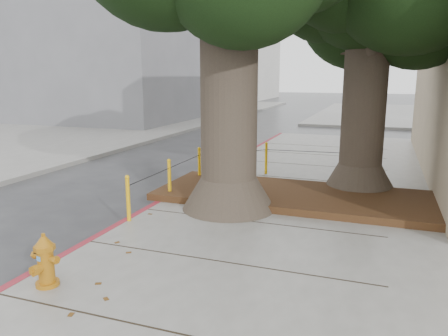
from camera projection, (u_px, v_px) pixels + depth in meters
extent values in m
plane|color=#28282B|center=(191.00, 265.00, 7.08)|extent=(140.00, 140.00, 0.00)
cube|color=slate|center=(429.00, 115.00, 32.61)|extent=(16.00, 20.00, 0.15)
cube|color=slate|center=(10.00, 137.00, 20.93)|extent=(14.00, 60.00, 0.15)
cube|color=maroon|center=(156.00, 206.00, 10.03)|extent=(0.14, 26.00, 0.16)
cube|color=black|center=(293.00, 196.00, 10.31)|extent=(6.40, 2.60, 0.16)
cube|color=slate|center=(124.00, 32.00, 31.05)|extent=(12.00, 16.00, 12.00)
cube|color=silver|center=(215.00, 37.00, 52.53)|extent=(12.00, 18.00, 15.00)
cone|color=#4C3F33|center=(229.00, 193.00, 9.55)|extent=(2.04, 2.04, 0.70)
cylinder|color=#4C3F33|center=(229.00, 99.00, 9.12)|extent=(1.20, 1.20, 4.22)
cone|color=#4C3F33|center=(359.00, 177.00, 10.98)|extent=(1.77, 1.77, 0.70)
cylinder|color=#4C3F33|center=(364.00, 104.00, 10.59)|extent=(1.04, 1.04, 3.84)
cylinder|color=#EDAD0D|center=(128.00, 199.00, 8.69)|extent=(0.08, 0.08, 0.90)
sphere|color=#EDAD0D|center=(127.00, 177.00, 8.59)|extent=(0.09, 0.09, 0.09)
cylinder|color=#EDAD0D|center=(169.00, 179.00, 10.34)|extent=(0.08, 0.08, 0.90)
sphere|color=#EDAD0D|center=(169.00, 161.00, 10.25)|extent=(0.09, 0.09, 0.09)
cylinder|color=#EDAD0D|center=(199.00, 165.00, 11.99)|extent=(0.08, 0.08, 0.90)
sphere|color=#EDAD0D|center=(199.00, 149.00, 11.90)|extent=(0.09, 0.09, 0.09)
cylinder|color=#EDAD0D|center=(266.00, 159.00, 12.87)|extent=(0.08, 0.08, 0.90)
sphere|color=#EDAD0D|center=(266.00, 144.00, 12.78)|extent=(0.09, 0.09, 0.09)
cylinder|color=#EDAD0D|center=(343.00, 162.00, 12.32)|extent=(0.08, 0.08, 0.90)
sphere|color=#EDAD0D|center=(344.00, 147.00, 12.22)|extent=(0.09, 0.09, 0.09)
cylinder|color=black|center=(150.00, 176.00, 9.46)|extent=(0.02, 1.80, 0.02)
cylinder|color=black|center=(185.00, 161.00, 11.11)|extent=(0.02, 1.80, 0.02)
cylinder|color=black|center=(234.00, 152.00, 12.38)|extent=(1.51, 1.51, 0.02)
cylinder|color=black|center=(304.00, 151.00, 12.54)|extent=(2.20, 0.22, 0.02)
cylinder|color=#B76F12|center=(48.00, 283.00, 6.08)|extent=(0.36, 0.36, 0.06)
cylinder|color=#B76F12|center=(46.00, 265.00, 6.03)|extent=(0.24, 0.24, 0.50)
cylinder|color=#B76F12|center=(44.00, 248.00, 5.97)|extent=(0.32, 0.32, 0.07)
cone|color=#B76F12|center=(44.00, 241.00, 5.95)|extent=(0.30, 0.30, 0.14)
cylinder|color=#B76F12|center=(43.00, 235.00, 5.93)|extent=(0.06, 0.06, 0.05)
cylinder|color=#B76F12|center=(39.00, 256.00, 6.06)|extent=(0.15, 0.11, 0.09)
cylinder|color=#B76F12|center=(52.00, 259.00, 5.94)|extent=(0.15, 0.11, 0.09)
cylinder|color=#B76F12|center=(39.00, 269.00, 5.92)|extent=(0.15, 0.15, 0.13)
cube|color=#5999D8|center=(38.00, 259.00, 5.90)|extent=(0.07, 0.01, 0.07)
imported|color=black|center=(138.00, 112.00, 28.01)|extent=(1.98, 4.63, 1.33)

